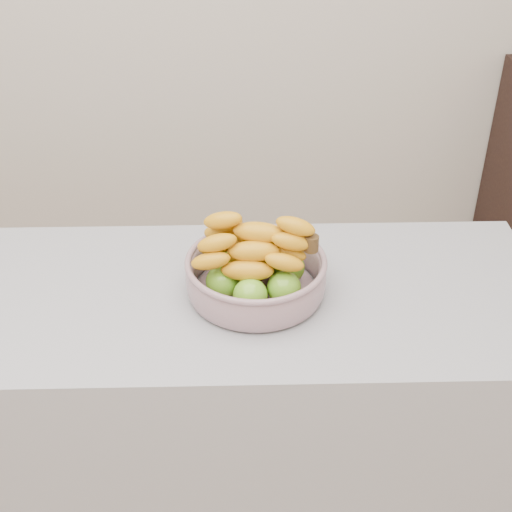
{
  "coord_description": "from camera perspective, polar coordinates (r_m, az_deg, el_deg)",
  "views": [
    {
      "loc": [
        0.29,
        -0.84,
        1.87
      ],
      "look_at": [
        0.33,
        0.47,
        1.0
      ],
      "focal_mm": 50.0,
      "sensor_mm": 36.0,
      "label": 1
    }
  ],
  "objects": [
    {
      "name": "fruit_bowl",
      "position": [
        1.59,
        -0.01,
        -1.23
      ],
      "size": [
        0.32,
        0.32,
        0.19
      ],
      "rotation": [
        0.0,
        0.0,
        -0.18
      ],
      "color": "#95A2B3",
      "rests_on": "counter"
    },
    {
      "name": "counter",
      "position": [
        1.95,
        -9.94,
        -13.7
      ],
      "size": [
        2.0,
        0.6,
        0.9
      ],
      "primitive_type": "cube",
      "color": "#97989F",
      "rests_on": "ground"
    }
  ]
}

